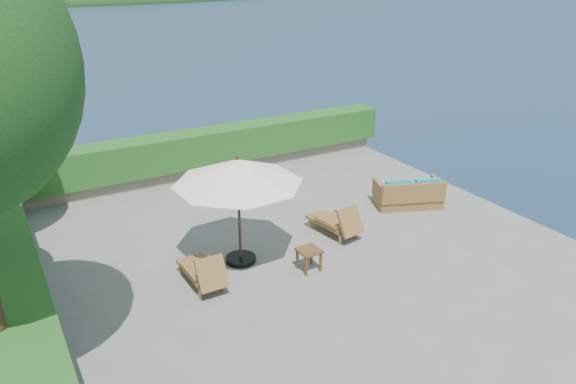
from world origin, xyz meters
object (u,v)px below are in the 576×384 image
wicker_loveseat (409,195)px  lounge_right (337,222)px  lounge_left (203,271)px  patio_umbrella (238,172)px  side_table (309,253)px

wicker_loveseat → lounge_right: bearing=-148.8°
lounge_left → wicker_loveseat: bearing=8.1°
patio_umbrella → wicker_loveseat: patio_umbrella is taller
lounge_right → side_table: size_ratio=3.12×
lounge_right → side_table: lounge_right is taller
lounge_left → lounge_right: lounge_right is taller
patio_umbrella → side_table: patio_umbrella is taller
patio_umbrella → lounge_right: 3.04m
lounge_left → lounge_right: bearing=7.7°
lounge_left → side_table: 2.22m
patio_umbrella → wicker_loveseat: (5.11, 0.46, -1.74)m
patio_umbrella → side_table: (1.09, -1.04, -1.67)m
lounge_left → lounge_right: size_ratio=0.94×
patio_umbrella → lounge_left: 2.09m
lounge_right → wicker_loveseat: bearing=1.1°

